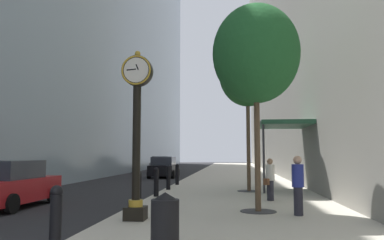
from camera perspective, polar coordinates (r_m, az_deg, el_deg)
name	(u,v)px	position (r m, az deg, el deg)	size (l,w,h in m)	color
ground_plane	(191,177)	(31.50, -0.20, -8.59)	(110.00, 110.00, 0.00)	#262628
sidewalk_right	(234,174)	(34.30, 6.37, -8.16)	(7.16, 80.00, 0.14)	beige
street_clock	(137,125)	(10.39, -8.35, -0.80)	(0.84, 0.55, 4.60)	black
bollard_nearest	(56,217)	(7.37, -19.85, -13.65)	(0.22, 0.22, 1.19)	black
bollard_third	(138,188)	(13.02, -8.08, -10.07)	(0.22, 0.22, 1.19)	black
bollard_fourth	(156,181)	(15.94, -5.41, -9.19)	(0.22, 0.22, 1.19)	black
bollard_fifth	(168,177)	(18.88, -3.58, -8.56)	(0.22, 0.22, 1.19)	black
bollard_sixth	(177,174)	(21.84, -2.26, -8.10)	(0.22, 0.22, 1.19)	black
street_tree_near	(256,54)	(12.28, 9.61, 9.75)	(2.74, 2.74, 6.49)	#333335
street_tree_mid_near	(247,74)	(18.63, 8.36, 6.80)	(2.75, 2.75, 7.19)	#333335
trash_bin	(165,221)	(7.15, -4.09, -14.88)	(0.53, 0.53, 1.05)	black
pedestrian_walking	(270,178)	(14.78, 11.67, -8.63)	(0.51, 0.51, 1.58)	#23232D
pedestrian_by_clock	(298,184)	(11.42, 15.68, -9.22)	(0.46, 0.46, 1.70)	#23232D
storefront_awning	(283,126)	(19.19, 13.51, -0.84)	(2.40, 3.60, 3.30)	#235138
car_black_near	(164,167)	(30.86, -4.25, -7.15)	(2.16, 4.46, 1.65)	black
car_grey_mid	(163,164)	(39.93, -4.46, -6.69)	(2.16, 4.50, 1.65)	slate
car_red_far	(11,185)	(15.03, -25.57, -8.79)	(1.99, 4.07, 1.66)	#AD191E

